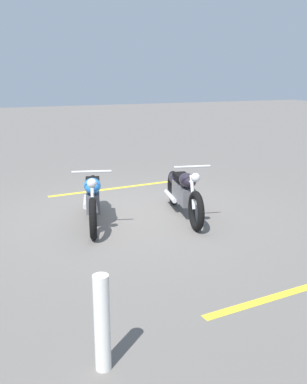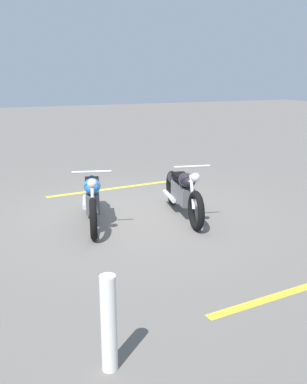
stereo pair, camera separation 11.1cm
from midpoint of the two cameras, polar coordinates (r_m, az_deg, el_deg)
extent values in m
plane|color=#66605B|center=(8.09, -2.30, -2.91)|extent=(60.00, 60.00, 0.00)
torus|color=black|center=(6.84, -7.45, -3.46)|extent=(0.67, 0.30, 0.67)
torus|color=black|center=(8.33, -7.49, -0.09)|extent=(0.67, 0.30, 0.67)
cube|color=#59595E|center=(7.61, -7.50, -0.89)|extent=(0.87, 0.45, 0.32)
ellipsoid|color=blue|center=(7.27, -7.57, 0.81)|extent=(0.58, 0.42, 0.24)
ellipsoid|color=blue|center=(8.12, -7.54, 1.16)|extent=(0.61, 0.39, 0.22)
cube|color=black|center=(7.66, -7.57, 1.39)|extent=(0.49, 0.36, 0.09)
cylinder|color=silver|center=(6.98, -7.53, -0.83)|extent=(0.27, 0.13, 0.56)
cylinder|color=silver|center=(6.93, -7.65, 2.65)|extent=(0.21, 0.60, 0.04)
sphere|color=silver|center=(6.76, -7.61, 1.14)|extent=(0.15, 0.15, 0.15)
cylinder|color=silver|center=(8.04, -8.46, -1.24)|extent=(0.70, 0.29, 0.09)
torus|color=black|center=(7.19, 6.04, -2.48)|extent=(0.68, 0.26, 0.67)
torus|color=black|center=(8.64, 2.99, 0.56)|extent=(0.68, 0.26, 0.67)
cube|color=#59595E|center=(7.93, 4.29, -0.13)|extent=(0.87, 0.40, 0.32)
ellipsoid|color=black|center=(7.61, 4.88, 1.53)|extent=(0.57, 0.39, 0.24)
ellipsoid|color=black|center=(8.43, 3.28, 1.78)|extent=(0.60, 0.36, 0.22)
cube|color=black|center=(7.99, 4.08, 2.04)|extent=(0.48, 0.33, 0.09)
cylinder|color=silver|center=(7.33, 5.56, -0.01)|extent=(0.27, 0.12, 0.56)
cylinder|color=silver|center=(7.28, 5.53, 3.32)|extent=(0.17, 0.61, 0.04)
sphere|color=silver|center=(7.12, 5.97, 1.90)|extent=(0.15, 0.15, 0.15)
cylinder|color=silver|center=(8.31, 2.61, -0.54)|extent=(0.70, 0.25, 0.09)
cylinder|color=white|center=(3.89, -5.90, -16.72)|extent=(0.14, 0.14, 0.89)
cube|color=yellow|center=(9.97, -4.38, 0.53)|extent=(0.31, 3.20, 0.01)
camera|label=1|loc=(0.06, 90.45, -0.12)|focal=40.77mm
camera|label=2|loc=(0.06, -89.55, 0.12)|focal=40.77mm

